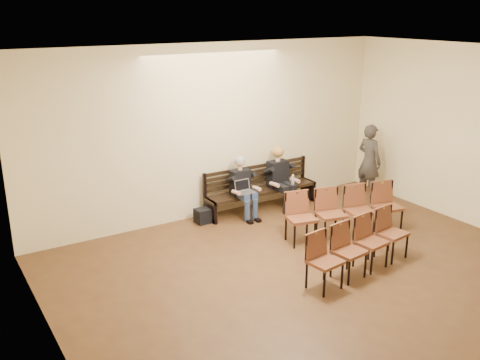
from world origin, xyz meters
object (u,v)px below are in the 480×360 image
object	(u,v)px
laptop	(246,193)
chair_row_front	(345,213)
passerby	(370,156)
bench	(262,199)
seated_woman	(280,180)
water_bottle	(293,185)
seated_man	(243,189)
bag	(205,215)
chair_row_back	(360,247)

from	to	relation	value
laptop	chair_row_front	xyz separation A→B (m)	(1.12, -1.70, -0.10)
passerby	bench	bearing A→B (deg)	71.12
seated_woman	water_bottle	xyz separation A→B (m)	(0.11, -0.29, -0.06)
bench	seated_man	xyz separation A→B (m)	(-0.56, -0.12, 0.37)
water_bottle	bag	world-z (taller)	water_bottle
chair_row_front	water_bottle	bearing A→B (deg)	103.68
bag	chair_row_front	bearing A→B (deg)	-46.48
seated_man	water_bottle	xyz separation A→B (m)	(1.06, -0.29, -0.03)
seated_man	seated_woman	world-z (taller)	seated_woman
passerby	chair_row_front	bearing A→B (deg)	120.09
bag	seated_man	bearing A→B (deg)	-7.65
bag	chair_row_back	distance (m)	3.42
bench	laptop	distance (m)	0.77
seated_man	water_bottle	bearing A→B (deg)	-15.26
seated_woman	chair_row_back	world-z (taller)	seated_woman
bag	chair_row_front	world-z (taller)	chair_row_front
chair_row_front	bag	bearing A→B (deg)	146.58
seated_man	laptop	distance (m)	0.20
chair_row_front	chair_row_back	distance (m)	1.44
seated_woman	bench	bearing A→B (deg)	162.91
chair_row_front	chair_row_back	size ratio (longest dim) A/B	1.07
seated_man	seated_woman	distance (m)	0.95
seated_man	laptop	world-z (taller)	seated_man
bench	chair_row_front	bearing A→B (deg)	-75.48
passerby	chair_row_back	xyz separation A→B (m)	(-2.76, -2.62, -0.52)
water_bottle	bag	distance (m)	1.97
laptop	bag	bearing A→B (deg)	165.46
seated_woman	chair_row_front	size ratio (longest dim) A/B	0.54
bag	seated_woman	bearing A→B (deg)	-3.57
seated_woman	laptop	xyz separation A→B (m)	(-0.99, -0.20, -0.05)
seated_woman	bag	world-z (taller)	seated_woman
seated_man	water_bottle	world-z (taller)	seated_man
seated_woman	passerby	xyz separation A→B (m)	(2.11, -0.48, 0.34)
laptop	chair_row_back	world-z (taller)	chair_row_back
seated_man	passerby	world-z (taller)	passerby
seated_man	chair_row_front	distance (m)	2.18
laptop	chair_row_back	distance (m)	2.93
seated_woman	passerby	distance (m)	2.19
seated_woman	laptop	bearing A→B (deg)	-168.80
bench	seated_woman	size ratio (longest dim) A/B	2.08
laptop	water_bottle	bearing A→B (deg)	2.18
seated_woman	laptop	size ratio (longest dim) A/B	3.67
seated_woman	laptop	distance (m)	1.01
seated_man	chair_row_front	bearing A→B (deg)	-60.29
water_bottle	chair_row_back	xyz separation A→B (m)	(-0.76, -2.81, -0.12)
chair_row_front	chair_row_back	world-z (taller)	chair_row_front
laptop	seated_woman	bearing A→B (deg)	18.20
bag	chair_row_back	bearing A→B (deg)	-70.76
laptop	chair_row_back	xyz separation A→B (m)	(0.34, -2.91, -0.13)
bench	chair_row_back	distance (m)	3.24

